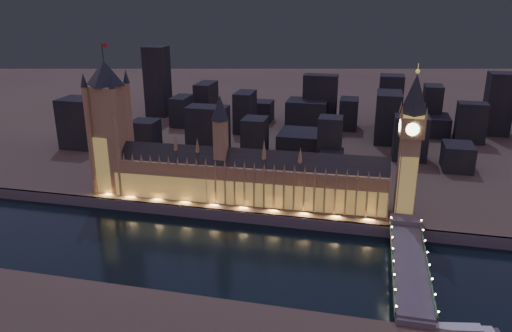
% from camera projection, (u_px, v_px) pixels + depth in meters
% --- Properties ---
extents(ground_plane, '(2000.00, 2000.00, 0.00)m').
position_uv_depth(ground_plane, '(229.00, 250.00, 315.08)').
color(ground_plane, black).
rests_on(ground_plane, ground).
extents(north_bank, '(2000.00, 960.00, 8.00)m').
position_uv_depth(north_bank, '(319.00, 92.00, 791.72)').
color(north_bank, '#453430').
rests_on(north_bank, ground).
extents(embankment_wall, '(2000.00, 2.50, 8.00)m').
position_uv_depth(embankment_wall, '(245.00, 217.00, 351.44)').
color(embankment_wall, '#544D4F').
rests_on(embankment_wall, ground).
extents(palace_of_westminster, '(202.00, 24.92, 78.00)m').
position_uv_depth(palace_of_westminster, '(247.00, 177.00, 363.88)').
color(palace_of_westminster, '#9D7145').
rests_on(palace_of_westminster, north_bank).
extents(victoria_tower, '(31.68, 31.68, 111.58)m').
position_uv_depth(victoria_tower, '(109.00, 120.00, 374.60)').
color(victoria_tower, '#9D7145').
rests_on(victoria_tower, north_bank).
extents(elizabeth_tower, '(18.00, 18.00, 103.98)m').
position_uv_depth(elizabeth_tower, '(411.00, 134.00, 327.13)').
color(elizabeth_tower, '#9D7145').
rests_on(elizabeth_tower, north_bank).
extents(westminster_bridge, '(19.84, 113.00, 15.90)m').
position_uv_depth(westminster_bridge, '(409.00, 265.00, 286.70)').
color(westminster_bridge, '#544D4F').
rests_on(westminster_bridge, ground).
extents(river_boat, '(43.73, 17.70, 4.50)m').
position_uv_depth(river_boat, '(457.00, 332.00, 237.16)').
color(river_boat, '#544D4F').
rests_on(river_boat, ground).
extents(city_backdrop, '(494.88, 215.63, 84.32)m').
position_uv_depth(city_backdrop, '(320.00, 116.00, 525.05)').
color(city_backdrop, black).
rests_on(city_backdrop, north_bank).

